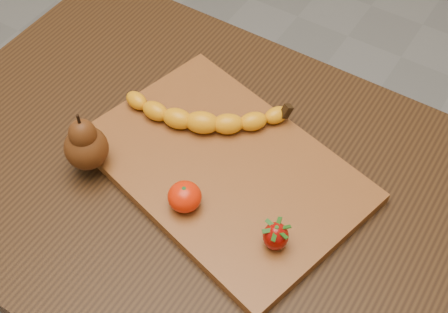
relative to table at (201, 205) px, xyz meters
The scene contains 6 objects.
table is the anchor object (origin of this frame).
cutting_board 0.12m from the table, 35.85° to the left, with size 0.45×0.30×0.02m, color brown.
banana 0.16m from the table, 118.86° to the left, with size 0.25×0.06×0.04m, color orange, non-canonical shape.
pear 0.25m from the table, 150.07° to the right, with size 0.07×0.07×0.11m, color #4C240C, non-canonical shape.
mandarin 0.16m from the table, 71.12° to the right, with size 0.05×0.05×0.05m, color red.
strawberry 0.24m from the table, 19.19° to the right, with size 0.04×0.04×0.05m, color #890703, non-canonical shape.
Camera 1 is at (0.37, -0.50, 1.59)m, focal length 50.00 mm.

